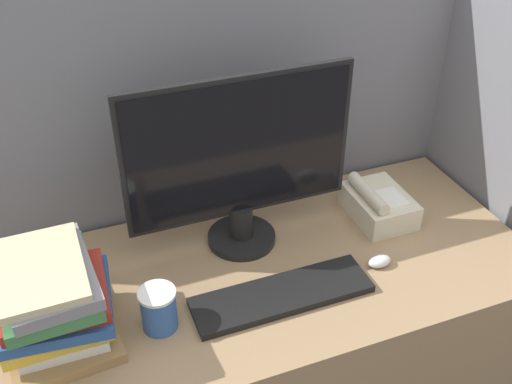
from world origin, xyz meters
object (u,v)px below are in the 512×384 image
Objects in this scene: mouse at (379,261)px; book_stack at (53,302)px; desk_telephone at (378,204)px; keyboard at (282,295)px; coffee_cup at (159,309)px; monitor at (240,163)px.

book_stack is (-0.81, 0.05, 0.10)m from mouse.
desk_telephone is at bearing 8.76° from book_stack.
mouse reaches higher than keyboard.
coffee_cup is (-0.59, 0.00, 0.04)m from mouse.
monitor is 2.92× the size of desk_telephone.
monitor reaches higher than desk_telephone.
monitor is 5.57× the size of coffee_cup.
coffee_cup is 0.23m from book_stack.
monitor is 0.46m from desk_telephone.
monitor is 1.34× the size of keyboard.
desk_telephone is (0.92, 0.14, -0.07)m from book_stack.
mouse is 0.59× the size of coffee_cup.
desk_telephone is at bearing 15.36° from coffee_cup.
keyboard is 0.29m from mouse.
monitor is 0.56m from book_stack.
monitor is at bearing 174.15° from desk_telephone.
coffee_cup is at bearing -12.83° from book_stack.
mouse is 0.31× the size of desk_telephone.
book_stack reaches higher than coffee_cup.
keyboard is 2.18× the size of desk_telephone.
desk_telephone is (0.41, -0.04, -0.21)m from monitor.
book_stack reaches higher than desk_telephone.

